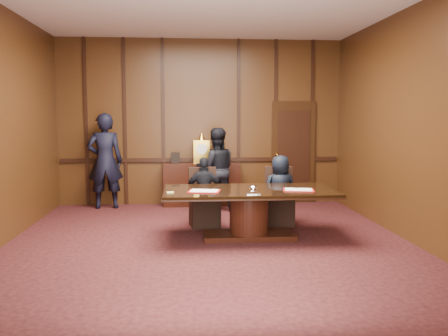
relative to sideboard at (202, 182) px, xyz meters
name	(u,v)px	position (x,y,z in m)	size (l,w,h in m)	color
room	(214,127)	(0.07, -3.12, 1.24)	(7.00, 7.04, 3.50)	black
sideboard	(202,182)	(0.00, 0.00, 0.00)	(1.60, 0.45, 1.54)	black
conference_table	(249,205)	(0.62, -2.79, 0.02)	(2.62, 1.32, 0.76)	black
folder_left	(204,191)	(-0.07, -2.96, 0.28)	(0.51, 0.41, 0.02)	#A8110F
folder_right	(298,190)	(1.35, -2.96, 0.28)	(0.52, 0.42, 0.02)	#A8110F
inkstand	(253,190)	(0.62, -3.24, 0.33)	(0.20, 0.14, 0.12)	white
notepad	(170,192)	(-0.57, -3.04, 0.28)	(0.10, 0.07, 0.01)	#F2DC76
chair_left	(204,209)	(-0.03, -1.92, -0.19)	(0.54, 0.54, 0.99)	black
chair_right	(279,208)	(1.28, -1.92, -0.19)	(0.52, 0.52, 0.99)	black
signatory_left	(205,192)	(-0.03, -1.99, 0.11)	(0.70, 0.29, 1.19)	black
signatory_right	(280,190)	(1.27, -1.99, 0.12)	(0.60, 0.39, 1.22)	black
witness_left	(105,161)	(-1.97, -0.16, 0.49)	(0.71, 0.46, 1.94)	black
witness_right	(216,170)	(0.26, -0.63, 0.34)	(0.80, 0.63, 1.65)	black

